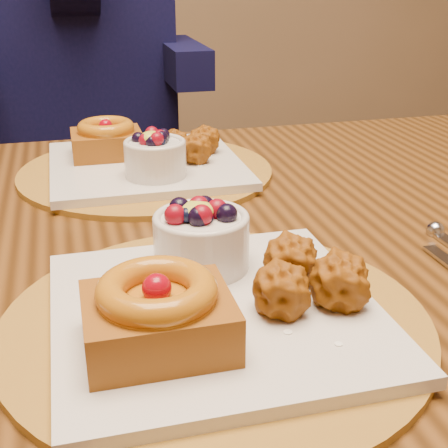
% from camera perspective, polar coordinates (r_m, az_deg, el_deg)
% --- Properties ---
extents(dining_table, '(1.60, 0.90, 0.76)m').
position_cam_1_polar(dining_table, '(0.79, -4.60, -5.71)').
color(dining_table, '#341D09').
rests_on(dining_table, ground).
extents(place_setting_near, '(0.38, 0.38, 0.09)m').
position_cam_1_polar(place_setting_near, '(0.55, -1.23, -6.67)').
color(place_setting_near, brown).
rests_on(place_setting_near, dining_table).
extents(place_setting_far, '(0.38, 0.38, 0.08)m').
position_cam_1_polar(place_setting_far, '(0.94, -7.30, 5.83)').
color(place_setting_far, brown).
rests_on(place_setting_far, dining_table).
extents(chair_far, '(0.60, 0.60, 0.98)m').
position_cam_1_polar(chair_far, '(1.64, -14.05, 4.24)').
color(chair_far, black).
rests_on(chair_far, ground).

